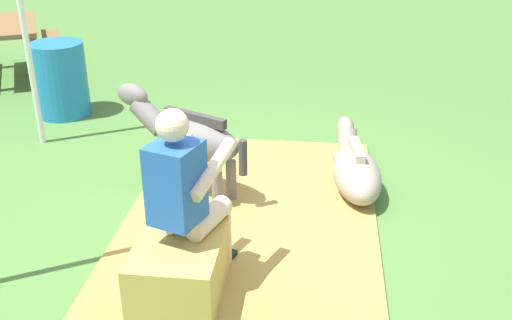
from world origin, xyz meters
TOP-DOWN VIEW (x-y plane):
  - ground_plane at (0.00, 0.00)m, footprint 24.00×24.00m
  - hay_patch at (0.23, -0.17)m, footprint 2.95×2.01m
  - hay_bale at (-0.89, 0.16)m, footprint 0.72×0.55m
  - person_seated at (-0.73, 0.13)m, footprint 0.72×0.55m
  - pony_standing at (0.51, 0.41)m, footprint 0.77×1.25m
  - pony_lying at (0.78, -1.02)m, footprint 1.35×0.51m
  - water_barrel at (2.25, 2.28)m, footprint 0.60×0.60m
  - tent_pole_right at (1.44, 2.19)m, footprint 0.06×0.06m
  - picnic_bench at (3.56, 3.54)m, footprint 1.93×1.84m

SIDE VIEW (x-z plane):
  - ground_plane at x=0.00m, z-range 0.00..0.00m
  - hay_patch at x=0.23m, z-range 0.00..0.02m
  - pony_lying at x=0.78m, z-range -0.02..0.40m
  - hay_bale at x=-0.89m, z-range 0.00..0.42m
  - water_barrel at x=2.25m, z-range 0.00..0.85m
  - pony_standing at x=0.51m, z-range 0.09..0.99m
  - picnic_bench at x=3.56m, z-range 0.20..0.95m
  - person_seated at x=-0.73m, z-range 0.06..1.35m
  - tent_pole_right at x=1.44m, z-range 0.00..2.58m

